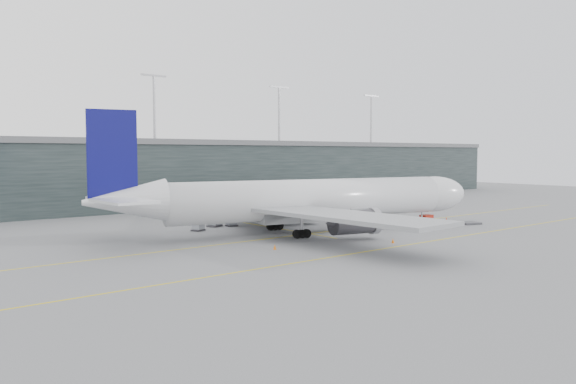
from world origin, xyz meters
TOP-DOWN VIEW (x-y plane):
  - ground at (0.00, 0.00)m, footprint 320.00×320.00m
  - taxiline_a at (0.00, -4.00)m, footprint 160.00×0.25m
  - taxiline_b at (0.00, -20.00)m, footprint 160.00×0.25m
  - taxiline_lead_main at (5.00, 20.00)m, footprint 0.25×60.00m
  - terminal at (-0.00, 58.00)m, footprint 240.00×36.00m
  - main_aircraft at (5.73, -2.86)m, footprint 63.04×58.20m
  - jet_bridge at (26.06, 20.23)m, footprint 15.58×44.22m
  - gse_cart at (28.97, -7.43)m, footprint 2.23×1.44m
  - baggage_dolly at (33.97, -12.67)m, footprint 3.92×3.50m
  - uld_a at (-6.52, 9.31)m, footprint 2.38×2.18m
  - uld_b at (-1.81, 12.10)m, footprint 2.84×2.60m
  - uld_c at (0.68, 10.79)m, footprint 1.81×1.45m
  - cone_nose at (34.59, -7.56)m, footprint 0.43×0.43m
  - cone_wing_stbd at (8.02, -17.78)m, footprint 0.42×0.42m
  - cone_wing_port at (9.35, 10.45)m, footprint 0.42×0.42m
  - cone_tail at (-7.56, -11.72)m, footprint 0.41×0.41m

SIDE VIEW (x-z plane):
  - ground at x=0.00m, z-range 0.00..0.00m
  - taxiline_a at x=0.00m, z-range 0.00..0.02m
  - taxiline_b at x=0.00m, z-range 0.00..0.02m
  - taxiline_lead_main at x=5.00m, z-range 0.00..0.02m
  - baggage_dolly at x=33.97m, z-range 0.03..0.36m
  - cone_tail at x=-7.56m, z-range 0.00..0.65m
  - cone_wing_port at x=9.35m, z-range 0.00..0.66m
  - cone_wing_stbd at x=8.02m, z-range 0.00..0.67m
  - cone_nose at x=34.59m, z-range 0.00..0.69m
  - gse_cart at x=28.97m, z-range 0.09..1.60m
  - uld_c at x=0.68m, z-range 0.04..1.68m
  - uld_a at x=-6.52m, z-range 0.04..1.80m
  - uld_b at x=-1.81m, z-range 0.05..2.14m
  - jet_bridge at x=26.06m, z-range 1.41..7.10m
  - main_aircraft at x=5.73m, z-range -3.91..13.93m
  - terminal at x=0.00m, z-range -6.88..22.12m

